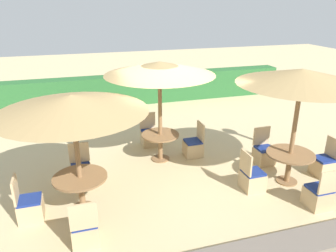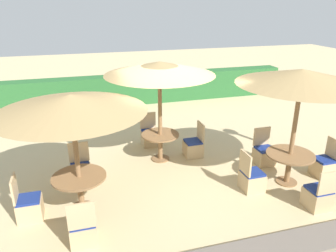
{
  "view_description": "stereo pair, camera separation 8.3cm",
  "coord_description": "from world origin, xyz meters",
  "px_view_note": "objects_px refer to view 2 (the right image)",
  "views": [
    {
      "loc": [
        -2.3,
        -7.02,
        3.98
      ],
      "look_at": [
        0.0,
        0.6,
        0.9
      ],
      "focal_mm": 35.0,
      "sensor_mm": 36.0,
      "label": 1
    },
    {
      "loc": [
        -2.22,
        -7.04,
        3.98
      ],
      "look_at": [
        0.0,
        0.6,
        0.9
      ],
      "focal_mm": 35.0,
      "sensor_mm": 36.0,
      "label": 2
    }
  ],
  "objects_px": {
    "patio_chair_front_left_north": "(81,172)",
    "parasol_front_right": "(302,77)",
    "patio_chair_front_right_west": "(251,179)",
    "patio_chair_front_right_east": "(324,166)",
    "round_table_front_left": "(80,183)",
    "patio_chair_center_east": "(194,147)",
    "round_table_front_right": "(290,160)",
    "parasol_center": "(160,69)",
    "patio_chair_front_right_north": "(264,154)",
    "parasol_front_left": "(71,104)",
    "round_table_center": "(160,140)",
    "patio_chair_front_right_south": "(318,197)",
    "patio_chair_center_north": "(150,136)",
    "patio_chair_front_left_south": "(83,230)",
    "patio_chair_front_left_west": "(29,206)"
  },
  "relations": [
    {
      "from": "patio_chair_front_left_north",
      "to": "parasol_front_right",
      "type": "bearing_deg",
      "value": 163.79
    },
    {
      "from": "patio_chair_front_right_west",
      "to": "patio_chair_front_right_east",
      "type": "xyz_separation_m",
      "value": [
        2.0,
        0.08,
        0.0
      ]
    },
    {
      "from": "round_table_front_left",
      "to": "patio_chair_front_right_west",
      "type": "xyz_separation_m",
      "value": [
        3.66,
        -0.32,
        -0.33
      ]
    },
    {
      "from": "patio_chair_center_east",
      "to": "round_table_front_right",
      "type": "xyz_separation_m",
      "value": [
        1.6,
        -1.92,
        0.32
      ]
    },
    {
      "from": "patio_chair_center_east",
      "to": "round_table_front_right",
      "type": "height_order",
      "value": "patio_chair_center_east"
    },
    {
      "from": "patio_chair_front_right_east",
      "to": "patio_chair_front_right_west",
      "type": "bearing_deg",
      "value": 92.36
    },
    {
      "from": "parasol_center",
      "to": "patio_chair_front_right_north",
      "type": "relative_size",
      "value": 2.91
    },
    {
      "from": "patio_chair_front_right_west",
      "to": "patio_chair_center_east",
      "type": "bearing_deg",
      "value": -161.97
    },
    {
      "from": "parasol_front_left",
      "to": "round_table_front_left",
      "type": "height_order",
      "value": "parasol_front_left"
    },
    {
      "from": "parasol_center",
      "to": "patio_chair_front_right_west",
      "type": "relative_size",
      "value": 2.91
    },
    {
      "from": "round_table_front_left",
      "to": "patio_chair_front_right_east",
      "type": "relative_size",
      "value": 1.15
    },
    {
      "from": "round_table_center",
      "to": "patio_chair_front_right_south",
      "type": "bearing_deg",
      "value": -50.2
    },
    {
      "from": "patio_chair_center_north",
      "to": "patio_chair_front_right_west",
      "type": "distance_m",
      "value": 3.41
    },
    {
      "from": "round_table_front_left",
      "to": "patio_chair_front_right_south",
      "type": "height_order",
      "value": "patio_chair_front_right_south"
    },
    {
      "from": "parasol_center",
      "to": "patio_chair_front_right_north",
      "type": "xyz_separation_m",
      "value": [
        2.5,
        -0.98,
        -2.17
      ]
    },
    {
      "from": "round_table_front_right",
      "to": "patio_chair_front_right_south",
      "type": "bearing_deg",
      "value": -90.75
    },
    {
      "from": "round_table_front_left",
      "to": "patio_chair_front_left_north",
      "type": "xyz_separation_m",
      "value": [
        0.03,
        1.05,
        -0.33
      ]
    },
    {
      "from": "patio_chair_center_north",
      "to": "patio_chair_front_right_north",
      "type": "height_order",
      "value": "same"
    },
    {
      "from": "patio_chair_front_right_west",
      "to": "patio_chair_front_right_east",
      "type": "height_order",
      "value": "same"
    },
    {
      "from": "parasol_front_left",
      "to": "patio_chair_front_right_south",
      "type": "xyz_separation_m",
      "value": [
        4.61,
        -1.32,
        -1.97
      ]
    },
    {
      "from": "patio_chair_center_north",
      "to": "patio_chair_front_left_south",
      "type": "bearing_deg",
      "value": 61.17
    },
    {
      "from": "parasol_front_left",
      "to": "patio_chair_center_east",
      "type": "relative_size",
      "value": 2.99
    },
    {
      "from": "patio_chair_front_right_north",
      "to": "parasol_front_right",
      "type": "bearing_deg",
      "value": 90.76
    },
    {
      "from": "patio_chair_front_left_south",
      "to": "patio_chair_front_left_west",
      "type": "bearing_deg",
      "value": 134.08
    },
    {
      "from": "round_table_front_left",
      "to": "patio_chair_front_left_north",
      "type": "height_order",
      "value": "patio_chair_front_left_north"
    },
    {
      "from": "patio_chair_center_north",
      "to": "patio_chair_front_right_east",
      "type": "relative_size",
      "value": 1.0
    },
    {
      "from": "patio_chair_front_right_east",
      "to": "round_table_front_left",
      "type": "bearing_deg",
      "value": 87.55
    },
    {
      "from": "patio_chair_front_left_west",
      "to": "parasol_front_right",
      "type": "distance_m",
      "value": 6.03
    },
    {
      "from": "patio_chair_front_left_south",
      "to": "round_table_front_right",
      "type": "relative_size",
      "value": 0.87
    },
    {
      "from": "patio_chair_front_left_north",
      "to": "patio_chair_center_east",
      "type": "bearing_deg",
      "value": -168.93
    },
    {
      "from": "parasol_center",
      "to": "patio_chair_front_right_north",
      "type": "bearing_deg",
      "value": -21.39
    },
    {
      "from": "parasol_front_left",
      "to": "patio_chair_front_right_south",
      "type": "height_order",
      "value": "parasol_front_left"
    },
    {
      "from": "parasol_front_left",
      "to": "patio_chair_front_left_south",
      "type": "height_order",
      "value": "parasol_front_left"
    },
    {
      "from": "round_table_front_left",
      "to": "parasol_front_right",
      "type": "distance_m",
      "value": 5.0
    },
    {
      "from": "round_table_front_left",
      "to": "parasol_front_right",
      "type": "bearing_deg",
      "value": -3.49
    },
    {
      "from": "parasol_center",
      "to": "patio_chair_front_right_east",
      "type": "relative_size",
      "value": 2.91
    },
    {
      "from": "parasol_center",
      "to": "patio_chair_front_right_west",
      "type": "bearing_deg",
      "value": -52.28
    },
    {
      "from": "parasol_center",
      "to": "patio_chair_front_left_west",
      "type": "bearing_deg",
      "value": -150.81
    },
    {
      "from": "round_table_front_left",
      "to": "patio_chair_front_left_north",
      "type": "distance_m",
      "value": 1.1
    },
    {
      "from": "parasol_front_right",
      "to": "patio_chair_front_right_south",
      "type": "distance_m",
      "value": 2.45
    },
    {
      "from": "patio_chair_front_left_south",
      "to": "parasol_center",
      "type": "height_order",
      "value": "parasol_center"
    },
    {
      "from": "patio_chair_center_north",
      "to": "patio_chair_front_right_west",
      "type": "xyz_separation_m",
      "value": [
        1.61,
        -3.0,
        0.0
      ]
    },
    {
      "from": "patio_chair_center_east",
      "to": "parasol_center",
      "type": "bearing_deg",
      "value": 86.95
    },
    {
      "from": "patio_chair_front_right_south",
      "to": "patio_chair_front_right_north",
      "type": "bearing_deg",
      "value": 89.99
    },
    {
      "from": "patio_chair_front_left_south",
      "to": "round_table_center",
      "type": "height_order",
      "value": "patio_chair_front_left_south"
    },
    {
      "from": "patio_chair_front_right_south",
      "to": "patio_chair_center_north",
      "type": "bearing_deg",
      "value": 122.64
    },
    {
      "from": "parasol_front_left",
      "to": "patio_chair_center_east",
      "type": "xyz_separation_m",
      "value": [
        3.02,
        1.64,
        -1.97
      ]
    },
    {
      "from": "patio_chair_front_left_west",
      "to": "patio_chair_center_east",
      "type": "bearing_deg",
      "value": 112.72
    },
    {
      "from": "round_table_center",
      "to": "patio_chair_front_left_west",
      "type": "bearing_deg",
      "value": -150.81
    },
    {
      "from": "parasol_center",
      "to": "round_table_center",
      "type": "bearing_deg",
      "value": -75.96
    }
  ]
}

